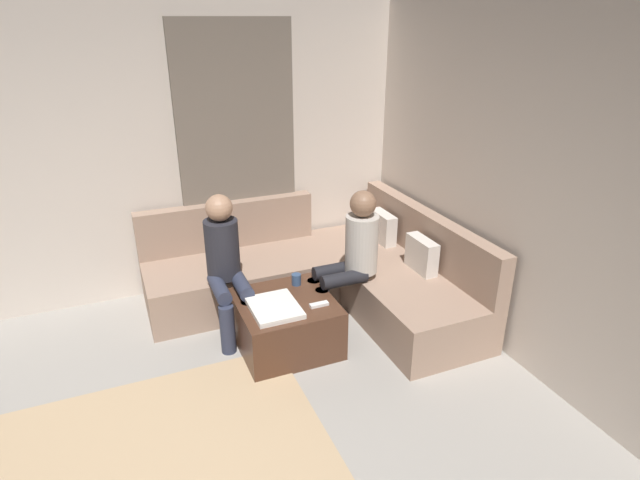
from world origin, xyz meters
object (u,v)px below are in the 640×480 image
Objects in this scene: person_on_couch_back at (351,254)px; game_remote at (319,305)px; sectional_couch at (326,274)px; ottoman at (286,323)px; person_on_couch_side at (226,261)px; coffee_mug at (296,279)px.

game_remote is at bearing 126.75° from person_on_couch_back.
person_on_couch_back reaches higher than game_remote.
sectional_couch is 2.12× the size of person_on_couch_back.
person_on_couch_back reaches higher than sectional_couch.
person_on_couch_side is at bearing -137.60° from ottoman.
sectional_couch is 0.56m from person_on_couch_back.
sectional_couch is 0.56m from coffee_mug.
sectional_couch is at bearing 132.78° from ottoman.
person_on_couch_back and person_on_couch_side have the same top height.
game_remote is at bearing -27.08° from sectional_couch.
game_remote is at bearing 135.26° from person_on_couch_side.
person_on_couch_side is (-0.18, -0.55, 0.19)m from coffee_mug.
ottoman is 0.36m from game_remote.
person_on_couch_side is at bearing -81.23° from sectional_couch.
sectional_couch reaches higher than game_remote.
ottoman is 0.63× the size of person_on_couch_side.
coffee_mug is 0.08× the size of person_on_couch_back.
sectional_couch is 0.81m from ottoman.
game_remote is (0.73, -0.37, 0.15)m from sectional_couch.
coffee_mug is (-0.22, 0.18, 0.26)m from ottoman.
person_on_couch_back reaches higher than ottoman.
game_remote is at bearing 50.71° from ottoman.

